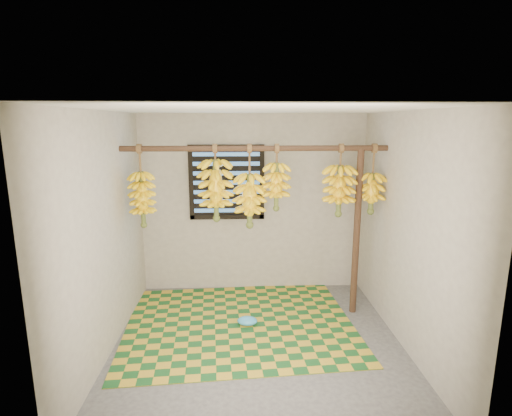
{
  "coord_description": "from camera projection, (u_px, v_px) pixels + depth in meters",
  "views": [
    {
      "loc": [
        -0.19,
        -3.79,
        2.29
      ],
      "look_at": [
        0.0,
        0.55,
        1.35
      ],
      "focal_mm": 28.0,
      "sensor_mm": 36.0,
      "label": 1
    }
  ],
  "objects": [
    {
      "name": "banana_bunch_a",
      "position": [
        142.0,
        199.0,
        4.52
      ],
      "size": [
        0.29,
        0.29,
        0.94
      ],
      "color": "brown",
      "rests_on": "hanging_pole"
    },
    {
      "name": "banana_bunch_b",
      "position": [
        216.0,
        190.0,
        4.54
      ],
      "size": [
        0.39,
        0.39,
        0.87
      ],
      "color": "brown",
      "rests_on": "hanging_pole"
    },
    {
      "name": "support_post",
      "position": [
        357.0,
        233.0,
        4.72
      ],
      "size": [
        0.08,
        0.08,
        2.0
      ],
      "primitive_type": "cylinder",
      "color": "#472F1F",
      "rests_on": "floor"
    },
    {
      "name": "window",
      "position": [
        227.0,
        183.0,
        5.3
      ],
      "size": [
        1.0,
        0.04,
        1.0
      ],
      "color": "black",
      "rests_on": "wall_back"
    },
    {
      "name": "banana_bunch_f",
      "position": [
        372.0,
        193.0,
        4.62
      ],
      "size": [
        0.29,
        0.29,
        0.81
      ],
      "color": "brown",
      "rests_on": "hanging_pole"
    },
    {
      "name": "wall_back",
      "position": [
        253.0,
        204.0,
        5.41
      ],
      "size": [
        3.0,
        0.01,
        2.4
      ],
      "primitive_type": "cube",
      "color": "gray",
      "rests_on": "floor"
    },
    {
      "name": "banana_bunch_e",
      "position": [
        339.0,
        191.0,
        4.6
      ],
      "size": [
        0.36,
        0.36,
        0.83
      ],
      "color": "brown",
      "rests_on": "hanging_pole"
    },
    {
      "name": "wall_left",
      "position": [
        104.0,
        236.0,
        3.88
      ],
      "size": [
        0.01,
        3.0,
        2.4
      ],
      "primitive_type": "cube",
      "color": "gray",
      "rests_on": "floor"
    },
    {
      "name": "plastic_bag",
      "position": [
        247.0,
        321.0,
        4.57
      ],
      "size": [
        0.25,
        0.19,
        0.1
      ],
      "primitive_type": "ellipsoid",
      "rotation": [
        0.0,
        0.0,
        -0.09
      ],
      "color": "#3A9BD9",
      "rests_on": "woven_mat"
    },
    {
      "name": "hanging_pole",
      "position": [
        255.0,
        148.0,
        4.46
      ],
      "size": [
        3.0,
        0.06,
        0.06
      ],
      "primitive_type": "cylinder",
      "rotation": [
        0.0,
        1.57,
        0.0
      ],
      "color": "#472F1F",
      "rests_on": "wall_left"
    },
    {
      "name": "wall_right",
      "position": [
        408.0,
        233.0,
        4.01
      ],
      "size": [
        0.01,
        3.0,
        2.4
      ],
      "primitive_type": "cube",
      "color": "gray",
      "rests_on": "floor"
    },
    {
      "name": "banana_bunch_d",
      "position": [
        276.0,
        187.0,
        4.56
      ],
      "size": [
        0.31,
        0.31,
        0.76
      ],
      "color": "brown",
      "rests_on": "hanging_pole"
    },
    {
      "name": "ceiling",
      "position": [
        259.0,
        109.0,
        3.69
      ],
      "size": [
        3.0,
        3.0,
        0.01
      ],
      "primitive_type": "cube",
      "color": "silver",
      "rests_on": "wall_back"
    },
    {
      "name": "banana_bunch_c",
      "position": [
        250.0,
        200.0,
        4.58
      ],
      "size": [
        0.35,
        0.35,
        0.95
      ],
      "color": "brown",
      "rests_on": "hanging_pole"
    },
    {
      "name": "woven_mat",
      "position": [
        240.0,
        323.0,
        4.62
      ],
      "size": [
        2.71,
        2.23,
        0.01
      ],
      "primitive_type": "cube",
      "rotation": [
        0.0,
        0.0,
        0.07
      ],
      "color": "#174E1F",
      "rests_on": "floor"
    },
    {
      "name": "floor",
      "position": [
        258.0,
        345.0,
        4.19
      ],
      "size": [
        3.0,
        3.0,
        0.01
      ],
      "primitive_type": "cube",
      "color": "#434343",
      "rests_on": "ground"
    }
  ]
}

